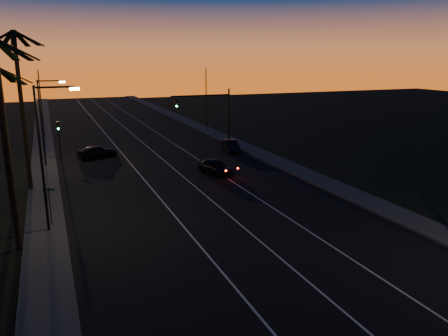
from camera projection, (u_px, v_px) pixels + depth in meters
name	position (u px, v px, depth m)	size (l,w,h in m)	color
road	(176.00, 175.00, 40.08)	(20.00, 170.00, 0.01)	black
sidewalk_left	(44.00, 188.00, 35.96)	(2.40, 170.00, 0.16)	#343431
sidewalk_right	(282.00, 164.00, 44.15)	(2.40, 170.00, 0.16)	#343431
lane_stripe_left	(143.00, 178.00, 38.98)	(0.12, 160.00, 0.01)	silver
lane_stripe_mid	(181.00, 175.00, 40.26)	(0.12, 160.00, 0.01)	silver
lane_stripe_right	(216.00, 171.00, 41.53)	(0.12, 160.00, 0.01)	silver
palm_near	(4.00, 125.00, 22.96)	(4.25, 4.16, 11.53)	black
palm_mid	(2.00, 125.00, 28.33)	(4.25, 4.16, 10.03)	black
palm_far	(21.00, 96.00, 33.74)	(4.25, 4.16, 12.53)	black
streetlight_left_near	(46.00, 148.00, 25.88)	(2.55, 0.26, 9.00)	black
streetlight_left_far	(44.00, 116.00, 42.10)	(2.55, 0.26, 8.50)	black
street_sign	(50.00, 202.00, 27.64)	(0.70, 0.06, 2.60)	black
signal_mast	(210.00, 108.00, 50.48)	(7.10, 0.41, 7.00)	black
signal_post	(59.00, 134.00, 44.85)	(0.28, 0.37, 4.20)	black
far_pole_left	(41.00, 104.00, 57.39)	(0.14, 0.14, 9.00)	black
far_pole_right	(206.00, 100.00, 62.73)	(0.14, 0.14, 9.00)	black
lead_car	(216.00, 167.00, 40.39)	(2.75, 4.74, 1.37)	black
right_car	(230.00, 146.00, 49.85)	(1.99, 4.24, 1.35)	black
cross_car	(98.00, 152.00, 46.84)	(4.77, 3.43, 1.28)	black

